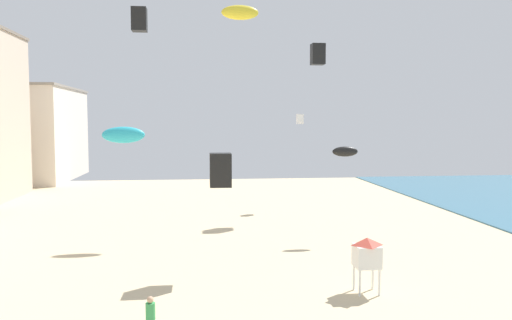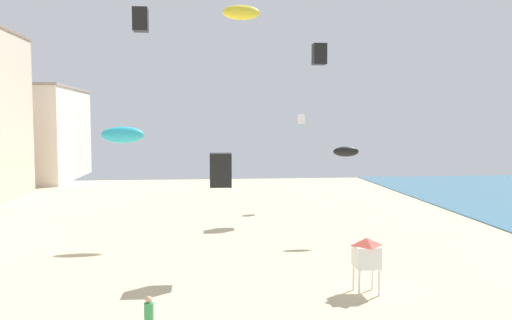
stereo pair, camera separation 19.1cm
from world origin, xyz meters
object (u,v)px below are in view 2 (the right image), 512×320
(kite_black_box_2, at_px, (140,20))
(kite_black_box_3, at_px, (220,170))
(kite_yellow_parafoil, at_px, (241,13))
(lifeguard_stand, at_px, (366,253))
(kite_flyer, at_px, (149,316))
(kite_black_parafoil, at_px, (346,152))
(kite_black_box, at_px, (319,54))
(kite_cyan_parafoil, at_px, (123,135))
(kite_white_box, at_px, (302,119))

(kite_black_box_2, relative_size, kite_black_box_3, 0.93)
(kite_yellow_parafoil, height_order, kite_black_box_2, kite_yellow_parafoil)
(lifeguard_stand, bearing_deg, kite_yellow_parafoil, 120.43)
(kite_flyer, relative_size, lifeguard_stand, 0.64)
(kite_flyer, relative_size, kite_black_box_2, 1.04)
(kite_flyer, relative_size, kite_black_parafoil, 0.96)
(kite_flyer, height_order, kite_black_parafoil, kite_black_parafoil)
(kite_yellow_parafoil, distance_m, kite_black_box, 8.78)
(kite_black_parafoil, bearing_deg, kite_cyan_parafoil, -136.02)
(kite_flyer, height_order, kite_black_box, kite_black_box)
(kite_flyer, distance_m, kite_yellow_parafoil, 25.46)
(lifeguard_stand, height_order, kite_white_box, kite_white_box)
(kite_black_box_2, bearing_deg, kite_black_parafoil, -13.16)
(kite_white_box, xyz_separation_m, kite_black_parafoil, (0.48, -13.06, -2.19))
(kite_black_box, height_order, kite_black_box_3, kite_black_box)
(kite_flyer, bearing_deg, kite_black_box, -133.35)
(kite_yellow_parafoil, xyz_separation_m, kite_black_box_2, (-7.00, -1.97, -1.03))
(kite_white_box, xyz_separation_m, kite_black_box_3, (-7.99, -20.09, -2.67))
(kite_flyer, xyz_separation_m, kite_yellow_parafoil, (4.76, 20.17, 14.79))
(kite_black_box_3, bearing_deg, kite_black_box_2, 116.35)
(kite_yellow_parafoil, bearing_deg, kite_black_box_3, -99.10)
(lifeguard_stand, distance_m, kite_black_box, 23.93)
(kite_yellow_parafoil, xyz_separation_m, kite_black_box_3, (-1.95, -12.17, -10.37))
(kite_black_box_3, bearing_deg, kite_black_box, 62.48)
(kite_white_box, relative_size, kite_black_box, 0.51)
(kite_yellow_parafoil, distance_m, kite_cyan_parafoil, 20.11)
(kite_black_parafoil, bearing_deg, kite_black_box, 87.67)
(lifeguard_stand, height_order, kite_black_parafoil, kite_black_parafoil)
(kite_white_box, bearing_deg, kite_black_box, -73.65)
(kite_flyer, distance_m, kite_white_box, 30.92)
(kite_black_box_3, distance_m, kite_cyan_parafoil, 6.76)
(kite_yellow_parafoil, height_order, kite_white_box, kite_yellow_parafoil)
(kite_black_parafoil, bearing_deg, kite_flyer, -126.88)
(kite_black_box_3, bearing_deg, kite_black_parafoil, 39.70)
(kite_black_box_2, xyz_separation_m, kite_black_parafoil, (13.53, -3.16, -8.88))
(kite_black_box_2, distance_m, kite_cyan_parafoil, 17.00)
(kite_black_box, bearing_deg, kite_flyer, -115.02)
(lifeguard_stand, relative_size, kite_cyan_parafoil, 1.51)
(kite_black_box_2, xyz_separation_m, kite_black_box_3, (5.05, -10.20, -9.35))
(kite_black_box_2, xyz_separation_m, kite_cyan_parafoil, (1.00, -15.26, -7.43))
(kite_black_box_2, height_order, kite_cyan_parafoil, kite_black_box_2)
(kite_black_parafoil, relative_size, kite_black_box_3, 1.01)
(lifeguard_stand, xyz_separation_m, kite_cyan_parafoil, (-10.51, -1.31, 5.42))
(kite_flyer, relative_size, kite_white_box, 1.84)
(kite_black_box, xyz_separation_m, kite_black_parafoil, (-0.41, -10.01, -7.61))
(lifeguard_stand, xyz_separation_m, kite_white_box, (1.53, 23.84, 6.16))
(kite_black_box, bearing_deg, lifeguard_stand, -96.65)
(kite_black_box, height_order, kite_cyan_parafoil, kite_black_box)
(lifeguard_stand, xyz_separation_m, kite_black_parafoil, (2.02, 10.79, 3.97))
(kite_black_box_3, xyz_separation_m, kite_cyan_parafoil, (-4.05, -5.06, 1.92))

